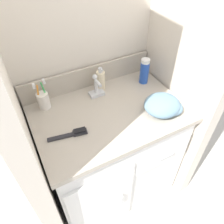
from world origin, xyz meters
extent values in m
plane|color=beige|center=(0.00, 0.00, 0.00)|extent=(6.00, 6.00, 0.00)
cube|color=beige|center=(0.00, 0.34, 1.10)|extent=(1.03, 0.08, 2.20)
cube|color=beige|center=(-0.47, 0.00, 1.10)|extent=(0.08, 0.66, 2.20)
cube|color=beige|center=(0.47, 0.00, 1.10)|extent=(0.08, 0.66, 2.20)
cube|color=white|center=(0.00, 0.00, 0.38)|extent=(0.82, 0.54, 0.77)
cube|color=white|center=(-0.20, -0.28, 0.35)|extent=(0.39, 0.02, 0.61)
cube|color=white|center=(0.20, -0.28, 0.60)|extent=(0.36, 0.02, 0.18)
cube|color=silver|center=(-0.08, -0.29, 0.35)|extent=(0.02, 0.02, 0.09)
cube|color=silver|center=(0.20, -0.29, 0.60)|extent=(0.10, 0.02, 0.01)
cube|color=#B2A899|center=(0.00, 0.00, 0.78)|extent=(0.85, 0.58, 0.03)
ellipsoid|color=#A49A8C|center=(0.00, 0.00, 0.70)|extent=(0.35, 0.28, 0.19)
cylinder|color=silver|center=(0.00, 0.00, 0.62)|extent=(0.03, 0.03, 0.01)
cube|color=#B2A899|center=(0.00, 0.28, 0.86)|extent=(0.85, 0.02, 0.13)
cube|color=silver|center=(0.00, 0.17, 0.81)|extent=(0.09, 0.06, 0.02)
cylinder|color=silver|center=(0.00, 0.17, 0.86)|extent=(0.02, 0.02, 0.08)
cylinder|color=silver|center=(0.00, 0.14, 0.90)|extent=(0.02, 0.06, 0.02)
sphere|color=silver|center=(0.00, 0.18, 0.92)|extent=(0.03, 0.03, 0.03)
cylinder|color=white|center=(-0.31, 0.20, 0.85)|extent=(0.06, 0.06, 0.10)
cylinder|color=green|center=(-0.29, 0.21, 0.88)|extent=(0.03, 0.01, 0.16)
cube|color=white|center=(-0.28, 0.21, 0.96)|extent=(0.01, 0.02, 0.03)
cylinder|color=orange|center=(-0.33, 0.21, 0.88)|extent=(0.03, 0.01, 0.15)
cube|color=white|center=(-0.34, 0.21, 0.96)|extent=(0.01, 0.02, 0.03)
cylinder|color=beige|center=(0.05, 0.21, 0.86)|extent=(0.05, 0.05, 0.12)
cylinder|color=silver|center=(0.05, 0.21, 0.93)|extent=(0.02, 0.02, 0.03)
cylinder|color=silver|center=(0.05, 0.20, 0.95)|extent=(0.01, 0.03, 0.01)
cylinder|color=#234CB2|center=(0.33, 0.15, 0.87)|extent=(0.06, 0.06, 0.14)
cylinder|color=white|center=(0.33, 0.15, 0.95)|extent=(0.05, 0.05, 0.02)
cube|color=#232328|center=(-0.31, -0.06, 0.80)|extent=(0.13, 0.04, 0.01)
cube|color=#232328|center=(-0.21, -0.07, 0.80)|extent=(0.08, 0.05, 0.02)
cube|color=black|center=(-0.21, -0.07, 0.82)|extent=(0.06, 0.04, 0.01)
ellipsoid|color=#6B8EA8|center=(0.26, -0.13, 0.84)|extent=(0.20, 0.19, 0.09)
ellipsoid|color=#7095B0|center=(0.30, -0.16, 0.83)|extent=(0.12, 0.13, 0.07)
camera|label=1|loc=(-0.41, -0.80, 1.64)|focal=35.00mm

